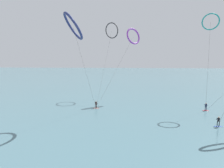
# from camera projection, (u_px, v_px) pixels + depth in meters

# --- Properties ---
(sea_water) EXTENTS (400.00, 200.00, 0.08)m
(sea_water) POSITION_uv_depth(u_px,v_px,m) (122.00, 76.00, 112.59)
(sea_water) COLOR #476B75
(sea_water) RESTS_ON ground
(surfer_coral) EXTENTS (1.40, 0.72, 1.70)m
(surfer_coral) POSITION_uv_depth(u_px,v_px,m) (96.00, 105.00, 39.92)
(surfer_coral) COLOR #EA7260
(surfer_coral) RESTS_ON ground
(surfer_cobalt) EXTENTS (1.40, 0.64, 1.70)m
(surfer_cobalt) POSITION_uv_depth(u_px,v_px,m) (218.00, 122.00, 29.17)
(surfer_cobalt) COLOR #2647B7
(surfer_cobalt) RESTS_ON ground
(surfer_crimson) EXTENTS (1.40, 0.62, 1.70)m
(surfer_crimson) POSITION_uv_depth(u_px,v_px,m) (206.00, 107.00, 38.15)
(surfer_crimson) COLOR red
(surfer_crimson) RESTS_ON ground
(kite_charcoal) EXTENTS (4.59, 15.80, 21.32)m
(kite_charcoal) POSITION_uv_depth(u_px,v_px,m) (112.00, 31.00, 51.07)
(kite_charcoal) COLOR black
(kite_charcoal) RESTS_ON ground
(kite_teal) EXTENTS (3.45, 2.71, 20.49)m
(kite_teal) POSITION_uv_depth(u_px,v_px,m) (211.00, 22.00, 37.24)
(kite_teal) COLOR teal
(kite_teal) RESTS_ON ground
(kite_violet) EXTENTS (10.63, 11.97, 19.16)m
(kite_violet) POSITION_uv_depth(u_px,v_px,m) (133.00, 36.00, 46.77)
(kite_violet) COLOR purple
(kite_violet) RESTS_ON ground
(kite_navy) EXTENTS (5.12, 10.78, 18.87)m
(kite_navy) POSITION_uv_depth(u_px,v_px,m) (73.00, 26.00, 30.28)
(kite_navy) COLOR navy
(kite_navy) RESTS_ON ground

